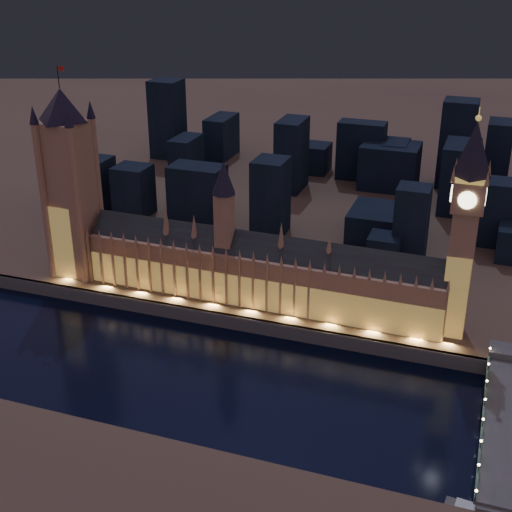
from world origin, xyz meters
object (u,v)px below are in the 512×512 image
(palace_of_westminster, at_px, (258,270))
(westminster_bridge, at_px, (505,422))
(elizabeth_tower, at_px, (466,214))
(victoria_tower, at_px, (69,175))

(palace_of_westminster, xyz_separation_m, westminster_bridge, (132.80, -65.19, -20.38))
(elizabeth_tower, bearing_deg, westminster_bridge, -66.46)
(victoria_tower, relative_size, westminster_bridge, 1.07)
(elizabeth_tower, relative_size, westminster_bridge, 1.02)
(palace_of_westminster, height_order, elizabeth_tower, elizabeth_tower)
(palace_of_westminster, bearing_deg, victoria_tower, 179.91)
(victoria_tower, height_order, westminster_bridge, victoria_tower)
(victoria_tower, distance_m, westminster_bridge, 262.47)
(palace_of_westminster, relative_size, victoria_tower, 1.67)
(victoria_tower, height_order, elizabeth_tower, victoria_tower)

